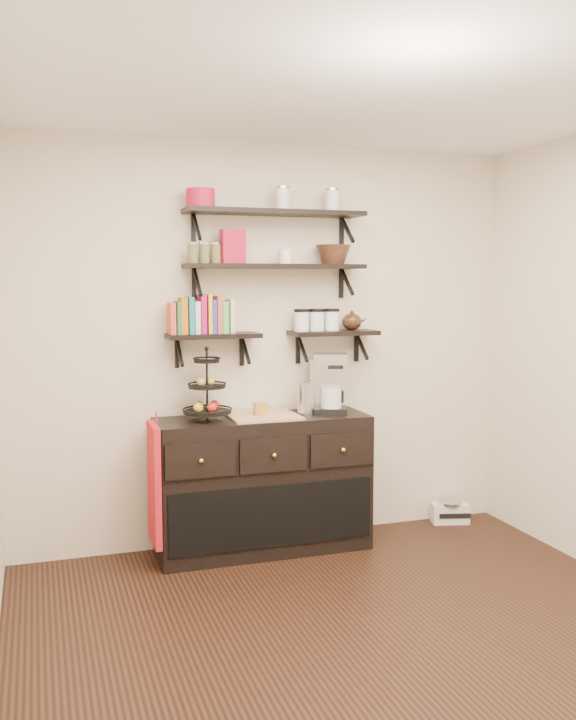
# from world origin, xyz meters

# --- Properties ---
(floor) EXTENTS (3.50, 3.50, 0.00)m
(floor) POSITION_xyz_m (0.00, 0.00, 0.00)
(floor) COLOR black
(floor) RESTS_ON ground
(ceiling) EXTENTS (3.50, 3.50, 0.02)m
(ceiling) POSITION_xyz_m (0.00, 0.00, 2.70)
(ceiling) COLOR white
(ceiling) RESTS_ON back_wall
(back_wall) EXTENTS (3.50, 0.02, 2.70)m
(back_wall) POSITION_xyz_m (0.00, 1.75, 1.35)
(back_wall) COLOR beige
(back_wall) RESTS_ON ground
(shelf_top) EXTENTS (1.20, 0.27, 0.23)m
(shelf_top) POSITION_xyz_m (0.00, 1.62, 2.23)
(shelf_top) COLOR black
(shelf_top) RESTS_ON back_wall
(shelf_mid) EXTENTS (1.20, 0.27, 0.23)m
(shelf_mid) POSITION_xyz_m (0.00, 1.62, 1.88)
(shelf_mid) COLOR black
(shelf_mid) RESTS_ON back_wall
(shelf_low_left) EXTENTS (0.60, 0.25, 0.23)m
(shelf_low_left) POSITION_xyz_m (-0.42, 1.63, 1.43)
(shelf_low_left) COLOR black
(shelf_low_left) RESTS_ON back_wall
(shelf_low_right) EXTENTS (0.60, 0.25, 0.23)m
(shelf_low_right) POSITION_xyz_m (0.42, 1.63, 1.43)
(shelf_low_right) COLOR black
(shelf_low_right) RESTS_ON back_wall
(cookbooks) EXTENTS (0.40, 0.15, 0.26)m
(cookbooks) POSITION_xyz_m (-0.49, 1.63, 1.57)
(cookbooks) COLOR #CC4829
(cookbooks) RESTS_ON shelf_low_left
(glass_canisters) EXTENTS (0.32, 0.10, 0.13)m
(glass_canisters) POSITION_xyz_m (0.30, 1.63, 1.51)
(glass_canisters) COLOR silver
(glass_canisters) RESTS_ON shelf_low_right
(sideboard) EXTENTS (1.40, 0.50, 0.92)m
(sideboard) POSITION_xyz_m (-0.12, 1.51, 0.45)
(sideboard) COLOR black
(sideboard) RESTS_ON floor
(fruit_stand) EXTENTS (0.31, 0.31, 0.45)m
(fruit_stand) POSITION_xyz_m (-0.49, 1.52, 1.06)
(fruit_stand) COLOR black
(fruit_stand) RESTS_ON sideboard
(candle) EXTENTS (0.08, 0.08, 0.08)m
(candle) POSITION_xyz_m (-0.14, 1.51, 0.96)
(candle) COLOR olive
(candle) RESTS_ON sideboard
(coffee_maker) EXTENTS (0.27, 0.27, 0.41)m
(coffee_maker) POSITION_xyz_m (0.35, 1.54, 1.09)
(coffee_maker) COLOR black
(coffee_maker) RESTS_ON sideboard
(thermal_carafe) EXTENTS (0.11, 0.11, 0.22)m
(thermal_carafe) POSITION_xyz_m (0.17, 1.49, 1.01)
(thermal_carafe) COLOR silver
(thermal_carafe) RESTS_ON sideboard
(apron) EXTENTS (0.04, 0.32, 0.75)m
(apron) POSITION_xyz_m (-0.85, 1.41, 0.54)
(apron) COLOR #A81213
(apron) RESTS_ON sideboard
(radio) EXTENTS (0.29, 0.22, 0.16)m
(radio) POSITION_xyz_m (1.36, 1.62, 0.08)
(radio) COLOR silver
(radio) RESTS_ON floor
(recipe_box) EXTENTS (0.17, 0.09, 0.22)m
(recipe_box) POSITION_xyz_m (-0.29, 1.61, 2.01)
(recipe_box) COLOR #AD132F
(recipe_box) RESTS_ON shelf_mid
(walnut_bowl) EXTENTS (0.24, 0.24, 0.13)m
(walnut_bowl) POSITION_xyz_m (0.41, 1.61, 1.96)
(walnut_bowl) COLOR black
(walnut_bowl) RESTS_ON shelf_mid
(ramekins) EXTENTS (0.09, 0.09, 0.10)m
(ramekins) POSITION_xyz_m (0.07, 1.61, 1.95)
(ramekins) COLOR white
(ramekins) RESTS_ON shelf_mid
(teapot) EXTENTS (0.21, 0.17, 0.14)m
(teapot) POSITION_xyz_m (0.56, 1.63, 1.52)
(teapot) COLOR #351C10
(teapot) RESTS_ON shelf_low_right
(red_pot) EXTENTS (0.18, 0.18, 0.12)m
(red_pot) POSITION_xyz_m (-0.50, 1.61, 2.31)
(red_pot) COLOR #AD132F
(red_pot) RESTS_ON shelf_top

